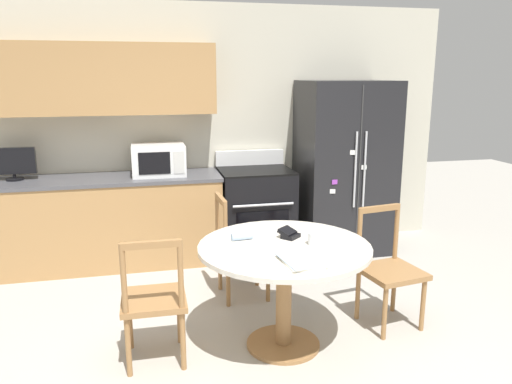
{
  "coord_description": "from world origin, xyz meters",
  "views": [
    {
      "loc": [
        -0.74,
        -2.7,
        1.89
      ],
      "look_at": [
        0.15,
        1.15,
        0.95
      ],
      "focal_mm": 35.0,
      "sensor_mm": 36.0,
      "label": 1
    }
  ],
  "objects_px": {
    "refrigerator": "(345,167)",
    "microwave": "(159,160)",
    "dining_chair_far": "(240,248)",
    "oven_range": "(255,211)",
    "dining_chair_right": "(389,270)",
    "countertop_tv": "(13,163)",
    "wallet": "(289,234)",
    "dining_chair_left": "(154,301)",
    "candle_glass": "(314,240)"
  },
  "relations": [
    {
      "from": "refrigerator",
      "to": "microwave",
      "type": "height_order",
      "value": "refrigerator"
    },
    {
      "from": "dining_chair_far",
      "to": "refrigerator",
      "type": "bearing_deg",
      "value": 123.04
    },
    {
      "from": "oven_range",
      "to": "refrigerator",
      "type": "bearing_deg",
      "value": -3.0
    },
    {
      "from": "oven_range",
      "to": "dining_chair_right",
      "type": "relative_size",
      "value": 1.2
    },
    {
      "from": "countertop_tv",
      "to": "wallet",
      "type": "height_order",
      "value": "countertop_tv"
    },
    {
      "from": "dining_chair_right",
      "to": "refrigerator",
      "type": "bearing_deg",
      "value": -110.29
    },
    {
      "from": "refrigerator",
      "to": "wallet",
      "type": "distance_m",
      "value": 2.03
    },
    {
      "from": "dining_chair_left",
      "to": "dining_chair_far",
      "type": "relative_size",
      "value": 1.0
    },
    {
      "from": "countertop_tv",
      "to": "dining_chair_right",
      "type": "height_order",
      "value": "countertop_tv"
    },
    {
      "from": "dining_chair_far",
      "to": "oven_range",
      "type": "bearing_deg",
      "value": 157.53
    },
    {
      "from": "refrigerator",
      "to": "microwave",
      "type": "bearing_deg",
      "value": 177.3
    },
    {
      "from": "microwave",
      "to": "dining_chair_right",
      "type": "distance_m",
      "value": 2.49
    },
    {
      "from": "microwave",
      "to": "candle_glass",
      "type": "xyz_separation_m",
      "value": [
        0.95,
        -1.96,
        -0.26
      ]
    },
    {
      "from": "dining_chair_left",
      "to": "candle_glass",
      "type": "xyz_separation_m",
      "value": [
        1.08,
        -0.04,
        0.36
      ]
    },
    {
      "from": "dining_chair_left",
      "to": "dining_chair_right",
      "type": "relative_size",
      "value": 1.0
    },
    {
      "from": "countertop_tv",
      "to": "dining_chair_far",
      "type": "xyz_separation_m",
      "value": [
        1.97,
        -1.09,
        -0.63
      ]
    },
    {
      "from": "refrigerator",
      "to": "dining_chair_right",
      "type": "distance_m",
      "value": 1.78
    },
    {
      "from": "oven_range",
      "to": "countertop_tv",
      "type": "height_order",
      "value": "countertop_tv"
    },
    {
      "from": "microwave",
      "to": "candle_glass",
      "type": "distance_m",
      "value": 2.19
    },
    {
      "from": "dining_chair_left",
      "to": "wallet",
      "type": "bearing_deg",
      "value": 8.82
    },
    {
      "from": "oven_range",
      "to": "countertop_tv",
      "type": "xyz_separation_m",
      "value": [
        -2.34,
        0.09,
        0.6
      ]
    },
    {
      "from": "refrigerator",
      "to": "dining_chair_far",
      "type": "xyz_separation_m",
      "value": [
        -1.34,
        -0.95,
        -0.48
      ]
    },
    {
      "from": "dining_chair_left",
      "to": "oven_range",
      "type": "bearing_deg",
      "value": 59.88
    },
    {
      "from": "candle_glass",
      "to": "countertop_tv",
      "type": "bearing_deg",
      "value": 138.97
    },
    {
      "from": "refrigerator",
      "to": "dining_chair_left",
      "type": "height_order",
      "value": "refrigerator"
    },
    {
      "from": "microwave",
      "to": "wallet",
      "type": "relative_size",
      "value": 2.97
    },
    {
      "from": "microwave",
      "to": "dining_chair_left",
      "type": "xyz_separation_m",
      "value": [
        -0.13,
        -1.91,
        -0.62
      ]
    },
    {
      "from": "microwave",
      "to": "dining_chair_left",
      "type": "relative_size",
      "value": 0.57
    },
    {
      "from": "countertop_tv",
      "to": "candle_glass",
      "type": "distance_m",
      "value": 3.07
    },
    {
      "from": "microwave",
      "to": "dining_chair_right",
      "type": "bearing_deg",
      "value": -47.47
    },
    {
      "from": "dining_chair_far",
      "to": "dining_chair_left",
      "type": "bearing_deg",
      "value": -43.06
    },
    {
      "from": "dining_chair_right",
      "to": "wallet",
      "type": "relative_size",
      "value": 5.17
    },
    {
      "from": "dining_chair_left",
      "to": "dining_chair_right",
      "type": "xyz_separation_m",
      "value": [
        1.76,
        0.14,
        0.0
      ]
    },
    {
      "from": "microwave",
      "to": "countertop_tv",
      "type": "height_order",
      "value": "countertop_tv"
    },
    {
      "from": "microwave",
      "to": "refrigerator",
      "type": "bearing_deg",
      "value": -2.7
    },
    {
      "from": "wallet",
      "to": "refrigerator",
      "type": "bearing_deg",
      "value": 56.22
    },
    {
      "from": "countertop_tv",
      "to": "dining_chair_left",
      "type": "height_order",
      "value": "countertop_tv"
    },
    {
      "from": "countertop_tv",
      "to": "refrigerator",
      "type": "bearing_deg",
      "value": -2.48
    },
    {
      "from": "refrigerator",
      "to": "candle_glass",
      "type": "bearing_deg",
      "value": -118.25
    },
    {
      "from": "refrigerator",
      "to": "dining_chair_right",
      "type": "xyz_separation_m",
      "value": [
        -0.33,
        -1.68,
        -0.48
      ]
    },
    {
      "from": "oven_range",
      "to": "wallet",
      "type": "relative_size",
      "value": 6.19
    },
    {
      "from": "dining_chair_left",
      "to": "dining_chair_far",
      "type": "bearing_deg",
      "value": 49.97
    },
    {
      "from": "dining_chair_far",
      "to": "wallet",
      "type": "xyz_separation_m",
      "value": [
        0.21,
        -0.73,
        0.35
      ]
    },
    {
      "from": "refrigerator",
      "to": "dining_chair_left",
      "type": "distance_m",
      "value": 2.81
    },
    {
      "from": "dining_chair_right",
      "to": "candle_glass",
      "type": "distance_m",
      "value": 0.78
    },
    {
      "from": "dining_chair_left",
      "to": "refrigerator",
      "type": "bearing_deg",
      "value": 41.79
    },
    {
      "from": "oven_range",
      "to": "dining_chair_right",
      "type": "distance_m",
      "value": 1.85
    },
    {
      "from": "dining_chair_right",
      "to": "countertop_tv",
      "type": "bearing_deg",
      "value": -40.77
    },
    {
      "from": "refrigerator",
      "to": "microwave",
      "type": "relative_size",
      "value": 3.52
    },
    {
      "from": "refrigerator",
      "to": "dining_chair_far",
      "type": "relative_size",
      "value": 2.02
    }
  ]
}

